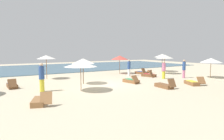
# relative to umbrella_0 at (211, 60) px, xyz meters

# --- Properties ---
(ground_plane) EXTENTS (60.00, 60.00, 0.00)m
(ground_plane) POSITION_rel_umbrella_0_xyz_m (-10.80, 2.37, -1.77)
(ground_plane) COLOR beige
(ocean_water) EXTENTS (48.00, 16.00, 0.06)m
(ocean_water) POSITION_rel_umbrella_0_xyz_m (-10.80, 19.37, -1.74)
(ocean_water) COLOR #3D6075
(ocean_water) RESTS_ON ground_plane
(umbrella_0) EXTENTS (2.13, 2.13, 2.00)m
(umbrella_0) POSITION_rel_umbrella_0_xyz_m (0.00, 0.00, 0.00)
(umbrella_0) COLOR olive
(umbrella_0) RESTS_ON ground_plane
(umbrella_2) EXTENTS (2.08, 2.08, 2.15)m
(umbrella_2) POSITION_rel_umbrella_0_xyz_m (-5.81, 7.77, 0.14)
(umbrella_2) COLOR brown
(umbrella_2) RESTS_ON ground_plane
(umbrella_3) EXTENTS (1.77, 1.77, 2.30)m
(umbrella_3) POSITION_rel_umbrella_0_xyz_m (-14.25, 7.84, 0.35)
(umbrella_3) COLOR brown
(umbrella_3) RESTS_ON ground_plane
(umbrella_4) EXTENTS (2.23, 2.23, 2.00)m
(umbrella_4) POSITION_rel_umbrella_0_xyz_m (-13.63, 0.88, 0.06)
(umbrella_4) COLOR brown
(umbrella_4) RESTS_ON ground_plane
(umbrella_5) EXTENTS (2.08, 2.08, 2.28)m
(umbrella_5) POSITION_rel_umbrella_0_xyz_m (0.19, 6.78, 0.30)
(umbrella_5) COLOR brown
(umbrella_5) RESTS_ON ground_plane
(umbrella_6) EXTENTS (2.02, 2.02, 2.26)m
(umbrella_6) POSITION_rel_umbrella_0_xyz_m (-1.42, 4.87, 0.27)
(umbrella_6) COLOR olive
(umbrella_6) RESTS_ON ground_plane
(umbrella_7) EXTENTS (1.83, 1.83, 2.11)m
(umbrella_7) POSITION_rel_umbrella_0_xyz_m (-12.35, 3.43, 0.12)
(umbrella_7) COLOR brown
(umbrella_7) RESTS_ON ground_plane
(lounger_0) EXTENTS (0.68, 1.67, 0.74)m
(lounger_0) POSITION_rel_umbrella_0_xyz_m (-17.55, 4.63, -1.59)
(lounger_0) COLOR brown
(lounger_0) RESTS_ON ground_plane
(lounger_1) EXTENTS (1.10, 1.74, 0.74)m
(lounger_1) POSITION_rel_umbrella_0_xyz_m (-3.82, 6.10, -1.59)
(lounger_1) COLOR brown
(lounger_1) RESTS_ON ground_plane
(lounger_2) EXTENTS (1.24, 1.77, 0.70)m
(lounger_2) POSITION_rel_umbrella_0_xyz_m (-5.03, -1.62, -1.59)
(lounger_2) COLOR brown
(lounger_2) RESTS_ON ground_plane
(lounger_3) EXTENTS (1.21, 1.73, 0.74)m
(lounger_3) POSITION_rel_umbrella_0_xyz_m (-4.71, 3.89, -1.59)
(lounger_3) COLOR brown
(lounger_3) RESTS_ON ground_plane
(lounger_4) EXTENTS (0.73, 1.67, 0.75)m
(lounger_4) POSITION_rel_umbrella_0_xyz_m (-7.91, -1.34, -1.60)
(lounger_4) COLOR brown
(lounger_4) RESTS_ON ground_plane
(lounger_5) EXTENTS (0.82, 1.74, 0.71)m
(lounger_5) POSITION_rel_umbrella_0_xyz_m (-8.63, 1.78, -1.59)
(lounger_5) COLOR brown
(lounger_5) RESTS_ON ground_plane
(lounger_6) EXTENTS (1.09, 1.75, 0.73)m
(lounger_6) POSITION_rel_umbrella_0_xyz_m (-16.79, -1.12, -1.60)
(lounger_6) COLOR olive
(lounger_6) RESTS_ON ground_plane
(person_0) EXTENTS (0.41, 0.41, 1.85)m
(person_0) POSITION_rel_umbrella_0_xyz_m (-2.37, 1.35, -0.82)
(person_0) COLOR #D17299
(person_0) RESTS_ON ground_plane
(person_1) EXTENTS (0.33, 0.33, 1.79)m
(person_1) POSITION_rel_umbrella_0_xyz_m (-6.19, 5.41, -0.86)
(person_1) COLOR white
(person_1) RESTS_ON ground_plane
(person_2) EXTENTS (0.41, 0.41, 1.73)m
(person_2) POSITION_rel_umbrella_0_xyz_m (-4.45, 2.07, -0.90)
(person_2) COLOR yellow
(person_2) RESTS_ON ground_plane
(person_3) EXTENTS (0.49, 0.49, 1.95)m
(person_3) POSITION_rel_umbrella_0_xyz_m (-15.94, 2.11, -0.78)
(person_3) COLOR yellow
(person_3) RESTS_ON ground_plane
(dog) EXTENTS (0.80, 0.73, 0.38)m
(dog) POSITION_rel_umbrella_0_xyz_m (-2.14, 6.76, -1.57)
(dog) COLOR olive
(dog) RESTS_ON ground_plane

